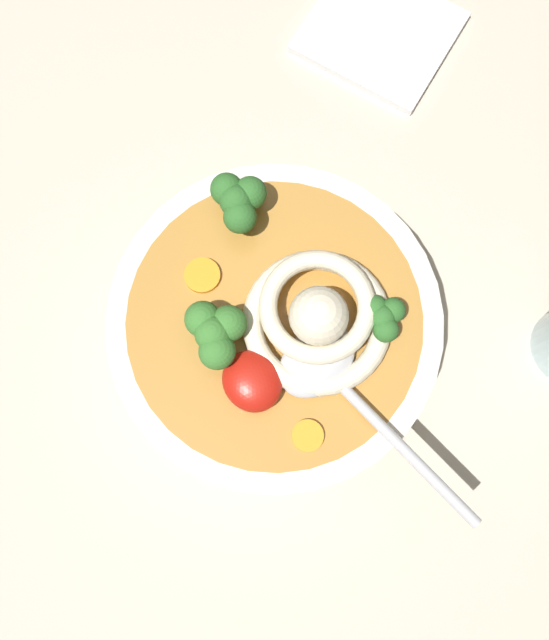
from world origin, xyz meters
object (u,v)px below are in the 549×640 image
object	(u,v)px
noodle_pile	(317,316)
folded_napkin	(379,32)
soup_bowl	(274,329)
soup_spoon	(331,375)

from	to	relation	value
noodle_pile	folded_napkin	xyz separation A→B (cm)	(19.19, -21.59, -7.91)
soup_bowl	folded_napkin	world-z (taller)	soup_bowl
soup_bowl	folded_napkin	xyz separation A→B (cm)	(17.41, -23.98, -3.14)
soup_bowl	noodle_pile	size ratio (longest dim) A/B	2.09
soup_spoon	folded_napkin	bearing A→B (deg)	126.35
noodle_pile	soup_spoon	bearing A→B (deg)	157.69
soup_bowl	noodle_pile	xyz separation A→B (cm)	(-1.77, -2.39, 4.77)
soup_bowl	folded_napkin	bearing A→B (deg)	-54.01
soup_bowl	folded_napkin	distance (cm)	29.80
folded_napkin	soup_spoon	bearing A→B (deg)	134.80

